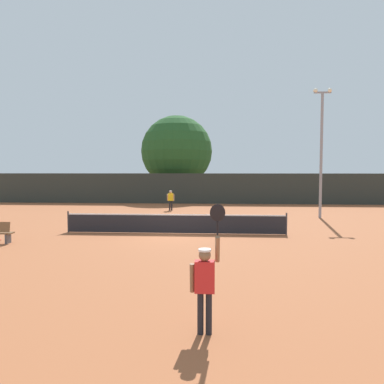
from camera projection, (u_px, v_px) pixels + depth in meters
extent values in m
plane|color=#9E5633|center=(175.00, 233.00, 17.98)|extent=(120.00, 120.00, 0.00)
cube|color=#232328|center=(175.00, 224.00, 17.95)|extent=(10.88, 0.03, 0.91)
cube|color=white|center=(175.00, 215.00, 17.93)|extent=(10.88, 0.04, 0.06)
cylinder|color=#333338|center=(68.00, 222.00, 18.31)|extent=(0.08, 0.08, 1.07)
cylinder|color=#333338|center=(286.00, 224.00, 17.59)|extent=(0.08, 0.08, 1.07)
cube|color=#2D332D|center=(194.00, 189.00, 33.99)|extent=(39.82, 0.12, 2.84)
cube|color=red|center=(205.00, 277.00, 6.87)|extent=(0.38, 0.22, 0.60)
sphere|color=#8C6647|center=(205.00, 255.00, 6.84)|extent=(0.23, 0.23, 0.23)
cylinder|color=white|center=(205.00, 250.00, 6.84)|extent=(0.24, 0.24, 0.04)
cylinder|color=black|center=(200.00, 313.00, 6.92)|extent=(0.12, 0.12, 0.82)
cylinder|color=black|center=(209.00, 313.00, 6.91)|extent=(0.12, 0.12, 0.82)
cylinder|color=#8C6647|center=(192.00, 278.00, 6.89)|extent=(0.09, 0.17, 0.58)
cylinder|color=#8C6647|center=(217.00, 249.00, 6.91)|extent=(0.09, 0.32, 0.55)
cylinder|color=black|center=(218.00, 228.00, 6.94)|extent=(0.04, 0.11, 0.28)
ellipsoid|color=black|center=(218.00, 213.00, 6.99)|extent=(0.30, 0.13, 0.36)
cube|color=yellow|center=(171.00, 197.00, 28.15)|extent=(0.38, 0.22, 0.57)
sphere|color=tan|center=(171.00, 192.00, 28.13)|extent=(0.22, 0.22, 0.22)
cylinder|color=white|center=(171.00, 191.00, 28.12)|extent=(0.23, 0.23, 0.04)
cylinder|color=black|center=(170.00, 206.00, 28.20)|extent=(0.12, 0.12, 0.77)
cylinder|color=black|center=(172.00, 206.00, 28.19)|extent=(0.12, 0.12, 0.77)
cylinder|color=tan|center=(168.00, 197.00, 28.17)|extent=(0.09, 0.17, 0.54)
cylinder|color=tan|center=(174.00, 197.00, 28.14)|extent=(0.09, 0.15, 0.54)
sphere|color=#CCE033|center=(185.00, 228.00, 19.35)|extent=(0.07, 0.07, 0.07)
cube|color=#4C4C51|center=(8.00, 238.00, 15.52)|extent=(0.08, 0.36, 0.45)
cylinder|color=gray|center=(321.00, 156.00, 23.63)|extent=(0.18, 0.18, 8.11)
cube|color=gray|center=(323.00, 92.00, 23.38)|extent=(1.10, 0.10, 0.10)
sphere|color=#F2EDCC|center=(315.00, 90.00, 23.41)|extent=(0.28, 0.28, 0.28)
sphere|color=#F2EDCC|center=(330.00, 90.00, 23.35)|extent=(0.28, 0.28, 0.28)
cylinder|color=brown|center=(177.00, 188.00, 39.20)|extent=(0.56, 0.56, 2.33)
sphere|color=#235123|center=(177.00, 151.00, 38.96)|extent=(7.61, 7.61, 7.61)
cube|color=#B7B7BC|center=(217.00, 193.00, 40.67)|extent=(2.38, 4.39, 0.90)
cube|color=#2D333D|center=(217.00, 186.00, 40.33)|extent=(1.95, 2.38, 0.64)
cylinder|color=black|center=(210.00, 195.00, 42.14)|extent=(0.22, 0.60, 0.60)
cylinder|color=black|center=(225.00, 195.00, 42.03)|extent=(0.22, 0.60, 0.60)
cylinder|color=black|center=(210.00, 196.00, 39.35)|extent=(0.22, 0.60, 0.60)
cylinder|color=black|center=(225.00, 196.00, 39.24)|extent=(0.22, 0.60, 0.60)
cube|color=navy|center=(290.00, 194.00, 38.59)|extent=(2.44, 4.42, 0.90)
cube|color=#2D333D|center=(290.00, 187.00, 38.25)|extent=(1.98, 2.41, 0.64)
cylinder|color=black|center=(279.00, 196.00, 40.06)|extent=(0.22, 0.60, 0.60)
cylinder|color=black|center=(295.00, 196.00, 39.95)|extent=(0.22, 0.60, 0.60)
cylinder|color=black|center=(284.00, 198.00, 37.27)|extent=(0.22, 0.60, 0.60)
cylinder|color=black|center=(301.00, 198.00, 37.16)|extent=(0.22, 0.60, 0.60)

